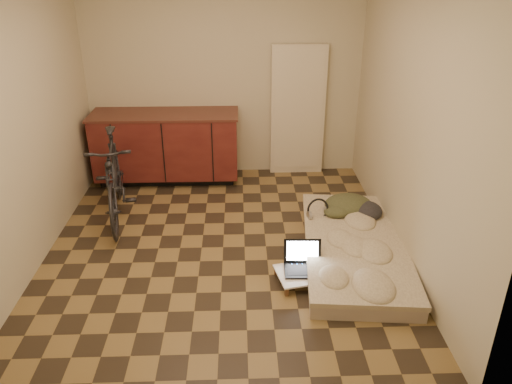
{
  "coord_description": "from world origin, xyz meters",
  "views": [
    {
      "loc": [
        0.18,
        -4.35,
        2.71
      ],
      "look_at": [
        0.34,
        0.14,
        0.55
      ],
      "focal_mm": 35.0,
      "sensor_mm": 36.0,
      "label": 1
    }
  ],
  "objects_px": {
    "futon": "(354,248)",
    "lap_desk": "(309,273)",
    "laptop": "(303,264)",
    "bicycle": "(113,173)"
  },
  "relations": [
    {
      "from": "lap_desk",
      "to": "futon",
      "type": "bearing_deg",
      "value": 26.64
    },
    {
      "from": "lap_desk",
      "to": "laptop",
      "type": "distance_m",
      "value": 0.1
    },
    {
      "from": "futon",
      "to": "lap_desk",
      "type": "xyz_separation_m",
      "value": [
        -0.5,
        -0.41,
        -0.0
      ]
    },
    {
      "from": "futon",
      "to": "lap_desk",
      "type": "bearing_deg",
      "value": -135.59
    },
    {
      "from": "bicycle",
      "to": "lap_desk",
      "type": "relative_size",
      "value": 2.52
    },
    {
      "from": "laptop",
      "to": "bicycle",
      "type": "bearing_deg",
      "value": 149.3
    },
    {
      "from": "futon",
      "to": "bicycle",
      "type": "bearing_deg",
      "value": 165.74
    },
    {
      "from": "bicycle",
      "to": "laptop",
      "type": "xyz_separation_m",
      "value": [
        1.95,
        -1.24,
        -0.39
      ]
    },
    {
      "from": "bicycle",
      "to": "futon",
      "type": "bearing_deg",
      "value": -29.47
    },
    {
      "from": "bicycle",
      "to": "lap_desk",
      "type": "bearing_deg",
      "value": -42.8
    }
  ]
}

